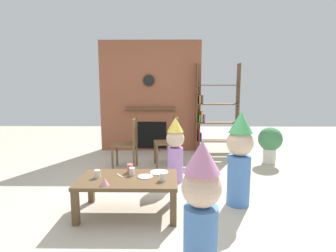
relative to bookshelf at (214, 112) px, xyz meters
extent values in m
plane|color=#BCB29E|center=(-1.11, -2.40, -0.88)|extent=(12.00, 12.00, 0.00)
cube|color=#935138|center=(-1.38, 0.20, 0.32)|extent=(2.20, 0.18, 2.40)
cube|color=black|center=(-1.38, 0.10, -0.53)|extent=(0.70, 0.02, 0.60)
cube|color=brown|center=(-1.38, 0.06, 0.07)|extent=(1.10, 0.10, 0.04)
cylinder|color=black|center=(-1.40, 0.08, 0.67)|extent=(0.24, 0.04, 0.24)
cube|color=brown|center=(-0.38, 0.00, 0.07)|extent=(0.02, 0.28, 1.90)
cube|color=brown|center=(0.50, 0.00, 0.07)|extent=(0.02, 0.28, 1.90)
cube|color=brown|center=(0.06, 0.00, -0.63)|extent=(0.86, 0.28, 0.02)
cube|color=brown|center=(0.06, 0.00, -0.23)|extent=(0.86, 0.28, 0.02)
cube|color=brown|center=(0.06, 0.00, 0.17)|extent=(0.86, 0.28, 0.02)
cube|color=brown|center=(0.06, 0.00, 0.57)|extent=(0.86, 0.28, 0.02)
cube|color=#B23333|center=(-0.32, 0.00, -0.51)|extent=(0.03, 0.20, 0.22)
cube|color=#3359A5|center=(-0.27, 0.00, -0.54)|extent=(0.02, 0.20, 0.17)
cube|color=#3F8C4C|center=(-0.31, 0.00, -0.14)|extent=(0.04, 0.20, 0.16)
cube|color=gold|center=(-0.27, 0.00, -0.10)|extent=(0.03, 0.20, 0.25)
cube|color=#8C4C99|center=(-0.22, 0.00, -0.13)|extent=(0.03, 0.20, 0.18)
cube|color=#D87F3F|center=(-0.31, 0.00, 0.27)|extent=(0.04, 0.20, 0.17)
cube|color=#4C4C51|center=(-0.26, 0.00, 0.27)|extent=(0.03, 0.20, 0.18)
cube|color=brown|center=(-1.41, -2.89, -0.48)|extent=(1.12, 0.66, 0.04)
cube|color=brown|center=(-1.93, -3.18, -0.69)|extent=(0.07, 0.07, 0.38)
cube|color=brown|center=(-0.89, -3.18, -0.69)|extent=(0.07, 0.07, 0.38)
cube|color=brown|center=(-1.93, -2.60, -0.69)|extent=(0.07, 0.07, 0.38)
cube|color=brown|center=(-0.89, -2.60, -0.69)|extent=(0.07, 0.07, 0.38)
cylinder|color=silver|center=(-1.76, -2.89, -0.41)|extent=(0.07, 0.07, 0.09)
cylinder|color=silver|center=(-1.37, -2.80, -0.41)|extent=(0.07, 0.07, 0.09)
cylinder|color=#E5666B|center=(-1.41, -2.70, -0.41)|extent=(0.07, 0.07, 0.10)
cylinder|color=silver|center=(-1.01, -2.98, -0.41)|extent=(0.07, 0.07, 0.09)
cylinder|color=white|center=(-1.22, -2.87, -0.45)|extent=(0.17, 0.17, 0.01)
cylinder|color=white|center=(-1.06, -2.71, -0.45)|extent=(0.22, 0.22, 0.01)
cone|color=pink|center=(-1.62, -3.12, -0.42)|extent=(0.10, 0.10, 0.08)
cube|color=silver|center=(-1.52, -2.82, -0.46)|extent=(0.10, 0.13, 0.01)
cylinder|color=#4C7FC6|center=(-0.69, -3.96, -0.59)|extent=(0.26, 0.26, 0.58)
sphere|color=beige|center=(-0.69, -3.96, -0.15)|extent=(0.30, 0.30, 0.30)
cone|color=pink|center=(-0.69, -3.96, 0.08)|extent=(0.27, 0.27, 0.24)
cylinder|color=#4C7FC6|center=(-0.09, -2.65, -0.57)|extent=(0.28, 0.28, 0.62)
sphere|color=beige|center=(-0.09, -2.65, -0.10)|extent=(0.32, 0.32, 0.32)
cone|color=#4CB766|center=(-0.09, -2.65, 0.15)|extent=(0.29, 0.29, 0.26)
cylinder|color=#B27FCC|center=(-0.86, -1.84, -0.62)|extent=(0.24, 0.24, 0.53)
sphere|color=beige|center=(-0.86, -1.84, -0.21)|extent=(0.27, 0.27, 0.27)
cone|color=#F2D14C|center=(-0.86, -1.84, 0.00)|extent=(0.25, 0.25, 0.22)
cube|color=brown|center=(-1.73, -1.24, -0.44)|extent=(0.40, 0.40, 0.02)
cube|color=brown|center=(-1.54, -1.24, -0.20)|extent=(0.03, 0.40, 0.45)
cylinder|color=brown|center=(-1.90, -1.06, -0.66)|extent=(0.04, 0.04, 0.43)
cylinder|color=brown|center=(-1.91, -1.42, -0.66)|extent=(0.04, 0.04, 0.43)
cylinder|color=brown|center=(-1.54, -1.06, -0.66)|extent=(0.04, 0.04, 0.43)
cylinder|color=brown|center=(-1.55, -1.42, -0.66)|extent=(0.04, 0.04, 0.43)
cube|color=brown|center=(-1.02, -1.07, -0.44)|extent=(0.46, 0.46, 0.02)
cube|color=brown|center=(-0.83, -1.04, -0.20)|extent=(0.09, 0.40, 0.45)
cylinder|color=brown|center=(-1.22, -0.92, -0.66)|extent=(0.04, 0.04, 0.43)
cylinder|color=brown|center=(-1.17, -1.27, -0.66)|extent=(0.04, 0.04, 0.43)
cylinder|color=brown|center=(-0.87, -0.86, -0.66)|extent=(0.04, 0.04, 0.43)
cylinder|color=brown|center=(-0.81, -1.22, -0.66)|extent=(0.04, 0.04, 0.43)
cylinder|color=beige|center=(0.92, -0.86, -0.74)|extent=(0.23, 0.23, 0.28)
sphere|color=#40824C|center=(0.92, -0.86, -0.41)|extent=(0.44, 0.44, 0.44)
camera|label=1|loc=(-0.92, -5.89, 0.61)|focal=29.44mm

